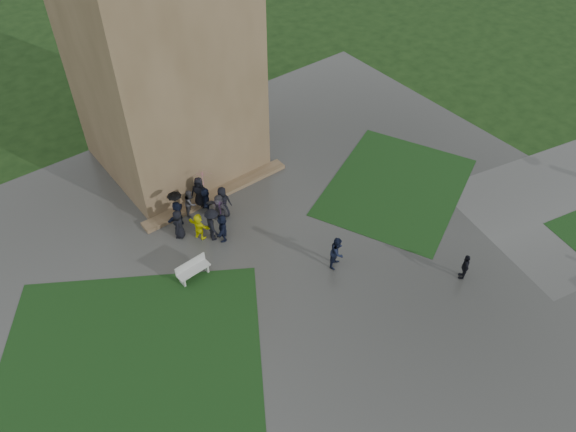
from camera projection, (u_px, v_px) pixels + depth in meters
ground at (343, 318)px, 25.39m from camera, size 120.00×120.00×0.00m
plaza at (315, 291)px, 26.54m from camera, size 34.00×34.00×0.02m
lawn_inset_left at (131, 357)px, 23.91m from camera, size 14.10×13.46×0.01m
lawn_inset_right at (396, 187)px, 32.01m from camera, size 11.12×10.15×0.01m
tower at (154, 13)px, 27.81m from camera, size 8.00×8.00×18.00m
tower_plinth at (217, 194)px, 31.39m from camera, size 9.00×0.80×0.22m
bench at (193, 269)px, 26.83m from camera, size 1.70×0.63×0.97m
visitor_cluster at (205, 210)px, 29.07m from camera, size 3.67×4.22×2.63m
pedestrian_mid at (337, 252)px, 27.10m from camera, size 1.01×0.84×1.81m
pedestrian_near at (465, 266)px, 26.64m from camera, size 0.99×0.94×1.49m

